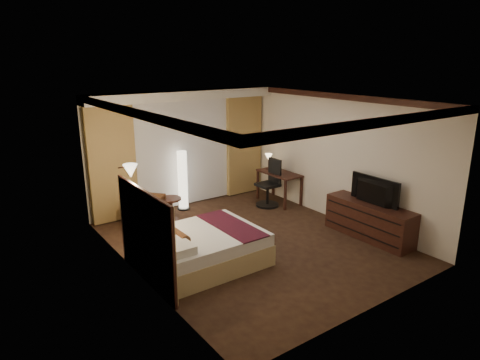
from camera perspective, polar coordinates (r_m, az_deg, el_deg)
floor at (r=8.26m, az=1.63°, el=-8.32°), size 4.50×5.50×0.01m
ceiling at (r=7.55m, az=1.80°, el=10.67°), size 4.50×5.50×0.01m
back_wall at (r=10.06m, az=-7.83°, el=4.13°), size 4.50×0.02×2.70m
left_wall at (r=6.73m, az=-13.73°, el=-2.24°), size 0.02×5.50×2.70m
right_wall at (r=9.29m, az=12.84°, el=2.88°), size 0.02×5.50×2.70m
crown_molding at (r=7.56m, az=1.79°, el=10.22°), size 4.50×5.50×0.12m
soffit at (r=9.66m, az=-7.41°, el=11.15°), size 4.50×0.50×0.20m
curtain_sheer at (r=10.01m, az=-7.60°, el=3.50°), size 2.48×0.04×2.45m
curtain_left_drape at (r=9.31m, az=-16.68°, el=1.98°), size 1.00×0.14×2.45m
curtain_right_drape at (r=10.84m, az=0.51°, el=4.62°), size 1.00×0.14×2.45m
wall_sconce at (r=7.22m, az=-14.40°, el=1.18°), size 0.24×0.24×0.24m
bed at (r=7.37m, az=-5.01°, el=-9.07°), size 1.95×1.53×0.57m
headboard at (r=6.79m, az=-12.35°, el=-7.43°), size 0.12×1.83×1.50m
armchair at (r=9.10m, az=-12.66°, el=-3.91°), size 0.95×0.95×0.72m
side_table at (r=9.33m, az=-9.23°, el=-3.89°), size 0.47×0.47×0.51m
floor_lamp at (r=9.86m, az=-7.66°, el=-0.05°), size 0.29×0.29×1.39m
desk at (r=10.37m, az=5.22°, el=-0.98°), size 0.55×1.13×0.75m
desk_lamp at (r=10.53m, az=3.83°, el=2.39°), size 0.18×0.18×0.34m
office_chair at (r=10.04m, az=3.71°, el=-0.41°), size 0.54×0.54×1.13m
dresser at (r=8.71m, az=16.86°, el=-5.19°), size 0.50×1.81×0.71m
television at (r=8.48m, az=17.10°, el=-1.05°), size 0.63×1.08×0.14m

